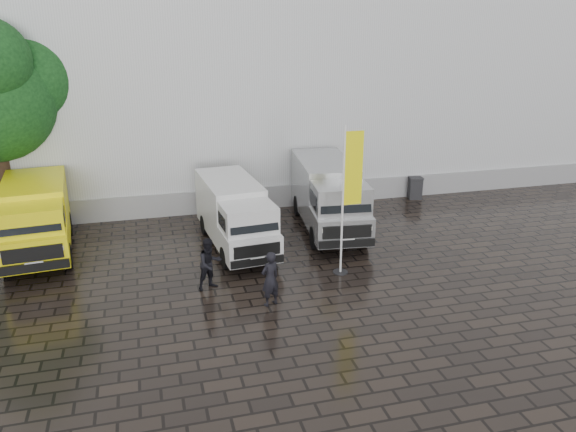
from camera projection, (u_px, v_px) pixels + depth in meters
name	position (u px, v px, depth m)	size (l,w,h in m)	color
ground	(318.00, 284.00, 18.03)	(120.00, 120.00, 0.00)	black
exhibition_hall	(267.00, 58.00, 31.11)	(44.00, 16.00, 12.00)	silver
hall_plinth	(307.00, 194.00, 25.60)	(44.00, 0.15, 1.00)	gray
van_yellow	(36.00, 220.00, 20.00)	(2.12, 5.50, 2.54)	#FFF20D
van_white	(235.00, 216.00, 20.62)	(1.85, 5.54, 2.40)	silver
van_silver	(328.00, 197.00, 22.33)	(2.05, 6.16, 2.67)	#A6A9AB
flagpole	(348.00, 193.00, 17.98)	(0.88, 0.50, 4.98)	black
wheelie_bin	(415.00, 188.00, 26.48)	(0.62, 0.62, 1.04)	black
person_front	(270.00, 279.00, 16.47)	(0.62, 0.41, 1.70)	black
person_tent	(210.00, 264.00, 17.50)	(0.82, 0.64, 1.68)	black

